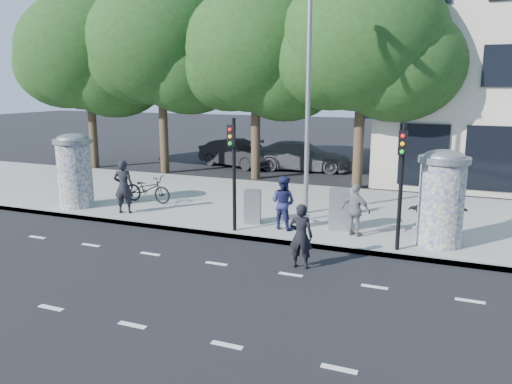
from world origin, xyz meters
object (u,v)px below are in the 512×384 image
at_px(traffic_pole_near, 233,163).
at_px(cabinet_left, 253,207).
at_px(car_right, 301,156).
at_px(ped_e, 356,210).
at_px(ped_c, 283,203).
at_px(ad_column_right, 442,196).
at_px(bicycle, 148,189).
at_px(car_mid, 237,153).
at_px(ped_b, 124,187).
at_px(cabinet_right, 339,209).
at_px(ped_f, 439,213).
at_px(street_lamp, 308,75).
at_px(ad_column_left, 75,169).
at_px(man_road, 301,236).
at_px(traffic_pole_far, 401,174).

xyz_separation_m(traffic_pole_near, cabinet_left, (0.19, 1.02, -1.54)).
distance_m(cabinet_left, car_right, 11.23).
bearing_deg(traffic_pole_near, ped_e, 13.88).
xyz_separation_m(ped_c, ped_e, (2.20, 0.08, -0.05)).
relative_size(ad_column_right, car_right, 0.50).
xyz_separation_m(ped_e, bicycle, (-8.06, 1.33, -0.26)).
distance_m(cabinet_left, car_mid, 12.09).
bearing_deg(ped_b, traffic_pole_near, 154.19).
distance_m(traffic_pole_near, cabinet_right, 3.51).
distance_m(ped_b, car_mid, 11.31).
bearing_deg(ped_e, cabinet_left, 14.41).
bearing_deg(ped_f, bicycle, -21.50).
height_order(ped_f, car_right, ped_f).
bearing_deg(ped_c, car_right, -63.43).
bearing_deg(bicycle, car_mid, 4.61).
bearing_deg(bicycle, street_lamp, -83.11).
bearing_deg(ad_column_left, traffic_pole_near, -6.11).
bearing_deg(man_road, car_mid, -64.32).
distance_m(ped_b, car_right, 11.90).
relative_size(ped_e, cabinet_left, 1.44).
relative_size(man_road, car_mid, 0.36).
height_order(traffic_pole_near, man_road, traffic_pole_near).
height_order(ad_column_left, ped_c, ad_column_left).
bearing_deg(ad_column_left, ped_c, 0.57).
bearing_deg(ped_b, man_road, 142.73).
height_order(ad_column_right, bicycle, ad_column_right).
distance_m(man_road, car_mid, 15.78).
relative_size(ad_column_left, ad_column_right, 1.00).
relative_size(cabinet_right, car_right, 0.24).
xyz_separation_m(ad_column_right, cabinet_right, (-2.90, 0.44, -0.75)).
bearing_deg(ped_f, ped_b, -12.40).
bearing_deg(traffic_pole_near, traffic_pole_far, 0.00).
height_order(traffic_pole_far, cabinet_right, traffic_pole_far).
xyz_separation_m(ad_column_right, traffic_pole_far, (-1.00, -0.91, 0.69)).
bearing_deg(street_lamp, ad_column_right, -23.73).
bearing_deg(ped_f, car_mid, -59.63).
xyz_separation_m(traffic_pole_near, ped_e, (3.50, 0.86, -1.31)).
bearing_deg(ped_c, ad_column_right, -166.07).
xyz_separation_m(traffic_pole_far, man_road, (-2.13, -1.84, -1.41)).
bearing_deg(ped_f, man_road, 27.81).
bearing_deg(ped_e, man_road, 90.03).
xyz_separation_m(ad_column_right, ped_f, (-0.04, 0.14, -0.52)).
xyz_separation_m(street_lamp, car_mid, (-6.61, 8.99, -4.04)).
distance_m(traffic_pole_near, man_road, 3.53).
xyz_separation_m(cabinet_left, cabinet_right, (2.71, 0.32, 0.10)).
distance_m(ad_column_right, ped_c, 4.54).
distance_m(traffic_pole_far, ped_c, 3.80).
height_order(street_lamp, man_road, street_lamp).
relative_size(ad_column_right, traffic_pole_far, 0.78).
height_order(ad_column_right, ped_c, ad_column_right).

